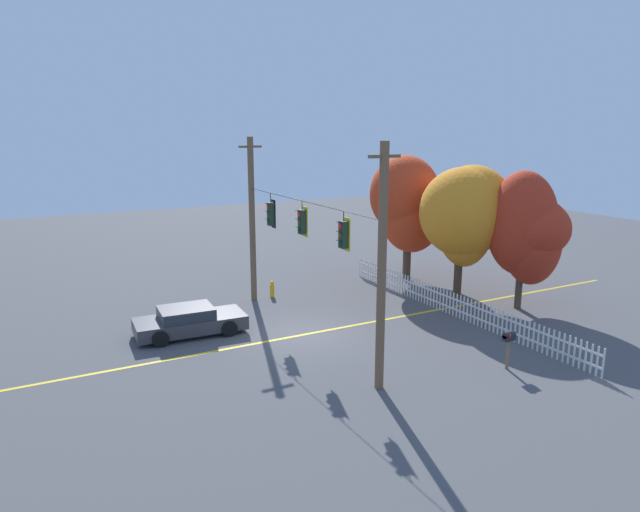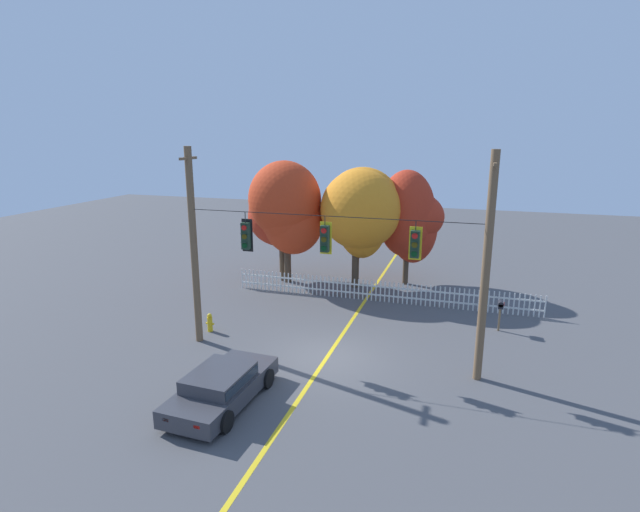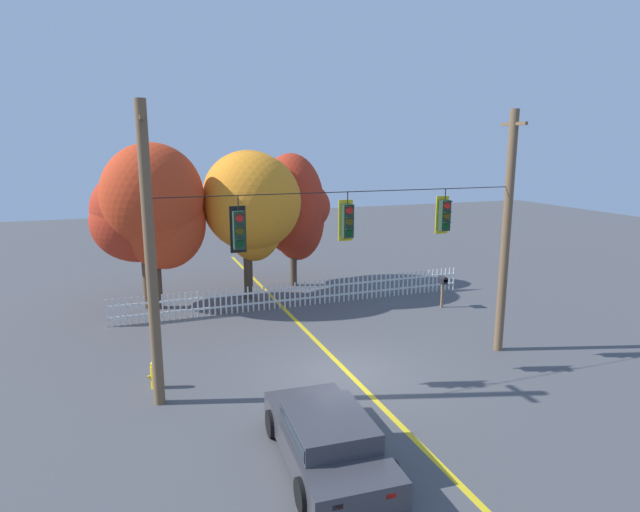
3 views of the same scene
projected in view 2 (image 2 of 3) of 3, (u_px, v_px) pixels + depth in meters
The scene contains 14 objects.
ground at pixel (327, 358), 18.76m from camera, with size 80.00×80.00×0.00m, color #4C4C4F.
lane_centerline_stripe at pixel (327, 358), 18.76m from camera, with size 0.16×36.00×0.01m, color gold.
signal_support_span at pixel (327, 256), 17.80m from camera, with size 11.14×1.10×7.79m.
traffic_signal_westbound_side at pixel (246, 236), 18.58m from camera, with size 0.43×0.38×1.54m.
traffic_signal_southbound_primary at pixel (325, 239), 17.67m from camera, with size 0.43×0.38×1.41m.
traffic_signal_northbound_secondary at pixel (415, 244), 16.75m from camera, with size 0.43×0.38×1.38m.
white_picket_fence at pixel (380, 291), 24.85m from camera, with size 15.28×0.06×1.07m.
autumn_maple_near_fence at pixel (282, 212), 27.99m from camera, with size 3.89×3.50×5.83m.
autumn_maple_mid at pixel (288, 210), 26.94m from camera, with size 4.06×3.53×6.82m.
autumn_oak_far_east at pixel (361, 209), 26.28m from camera, with size 4.24×4.25×6.50m.
autumn_maple_far_west at pixel (408, 218), 27.13m from camera, with size 4.11×3.56×6.34m.
parked_car at pixel (221, 386), 15.50m from camera, with size 2.18×4.44×1.15m.
fire_hydrant at pixel (210, 323), 21.16m from camera, with size 0.38×0.22×0.81m.
roadside_mailbox at pixel (501, 306), 21.06m from camera, with size 0.25×0.44×1.35m.
Camera 2 is at (4.89, -16.55, 8.32)m, focal length 27.87 mm.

